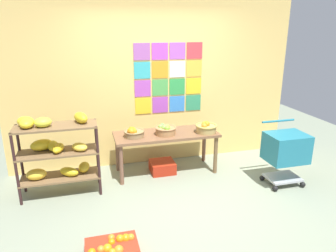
{
  "coord_description": "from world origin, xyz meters",
  "views": [
    {
      "loc": [
        -1.1,
        -3.35,
        2.2
      ],
      "look_at": [
        0.02,
        0.79,
        0.84
      ],
      "focal_mm": 33.61,
      "sensor_mm": 36.0,
      "label": 1
    }
  ],
  "objects_px": {
    "orange_crate_foreground": "(112,249)",
    "display_table": "(166,138)",
    "banana_shelf_unit": "(56,148)",
    "shopping_cart": "(286,150)",
    "produce_crate_under_table": "(162,167)",
    "fruit_basket_left": "(206,128)",
    "fruit_basket_back_left": "(134,133)",
    "fruit_basket_centre": "(166,130)"
  },
  "relations": [
    {
      "from": "orange_crate_foreground",
      "to": "display_table",
      "type": "bearing_deg",
      "value": 59.7
    },
    {
      "from": "banana_shelf_unit",
      "to": "shopping_cart",
      "type": "height_order",
      "value": "banana_shelf_unit"
    },
    {
      "from": "produce_crate_under_table",
      "to": "fruit_basket_left",
      "type": "bearing_deg",
      "value": -10.99
    },
    {
      "from": "fruit_basket_back_left",
      "to": "shopping_cart",
      "type": "distance_m",
      "value": 2.19
    },
    {
      "from": "produce_crate_under_table",
      "to": "shopping_cart",
      "type": "bearing_deg",
      "value": -27.63
    },
    {
      "from": "fruit_basket_back_left",
      "to": "produce_crate_under_table",
      "type": "distance_m",
      "value": 0.77
    },
    {
      "from": "banana_shelf_unit",
      "to": "display_table",
      "type": "xyz_separation_m",
      "value": [
        1.58,
        0.27,
        -0.1
      ]
    },
    {
      "from": "display_table",
      "to": "shopping_cart",
      "type": "bearing_deg",
      "value": -28.63
    },
    {
      "from": "fruit_basket_left",
      "to": "produce_crate_under_table",
      "type": "height_order",
      "value": "fruit_basket_left"
    },
    {
      "from": "fruit_basket_left",
      "to": "shopping_cart",
      "type": "bearing_deg",
      "value": -37.13
    },
    {
      "from": "banana_shelf_unit",
      "to": "orange_crate_foreground",
      "type": "distance_m",
      "value": 1.68
    },
    {
      "from": "display_table",
      "to": "fruit_basket_left",
      "type": "bearing_deg",
      "value": -12.26
    },
    {
      "from": "fruit_basket_back_left",
      "to": "orange_crate_foreground",
      "type": "relative_size",
      "value": 0.59
    },
    {
      "from": "display_table",
      "to": "orange_crate_foreground",
      "type": "bearing_deg",
      "value": -120.3
    },
    {
      "from": "banana_shelf_unit",
      "to": "shopping_cart",
      "type": "xyz_separation_m",
      "value": [
        3.12,
        -0.57,
        -0.13
      ]
    },
    {
      "from": "fruit_basket_back_left",
      "to": "fruit_basket_left",
      "type": "relative_size",
      "value": 0.92
    },
    {
      "from": "fruit_basket_centre",
      "to": "shopping_cart",
      "type": "xyz_separation_m",
      "value": [
        1.56,
        -0.78,
        -0.18
      ]
    },
    {
      "from": "fruit_basket_back_left",
      "to": "orange_crate_foreground",
      "type": "bearing_deg",
      "value": -106.73
    },
    {
      "from": "fruit_basket_centre",
      "to": "fruit_basket_left",
      "type": "distance_m",
      "value": 0.63
    },
    {
      "from": "fruit_basket_left",
      "to": "orange_crate_foreground",
      "type": "relative_size",
      "value": 0.65
    },
    {
      "from": "produce_crate_under_table",
      "to": "fruit_basket_back_left",
      "type": "bearing_deg",
      "value": -173.79
    },
    {
      "from": "display_table",
      "to": "produce_crate_under_table",
      "type": "height_order",
      "value": "display_table"
    },
    {
      "from": "orange_crate_foreground",
      "to": "fruit_basket_left",
      "type": "bearing_deg",
      "value": 44.82
    },
    {
      "from": "display_table",
      "to": "orange_crate_foreground",
      "type": "xyz_separation_m",
      "value": [
        -1.01,
        -1.73,
        -0.48
      ]
    },
    {
      "from": "fruit_basket_centre",
      "to": "fruit_basket_back_left",
      "type": "height_order",
      "value": "fruit_basket_back_left"
    },
    {
      "from": "banana_shelf_unit",
      "to": "fruit_basket_back_left",
      "type": "relative_size",
      "value": 3.63
    },
    {
      "from": "display_table",
      "to": "shopping_cart",
      "type": "height_order",
      "value": "shopping_cart"
    },
    {
      "from": "fruit_basket_left",
      "to": "produce_crate_under_table",
      "type": "distance_m",
      "value": 0.93
    },
    {
      "from": "banana_shelf_unit",
      "to": "fruit_basket_centre",
      "type": "xyz_separation_m",
      "value": [
        1.56,
        0.21,
        0.06
      ]
    },
    {
      "from": "display_table",
      "to": "fruit_basket_left",
      "type": "distance_m",
      "value": 0.63
    },
    {
      "from": "fruit_basket_left",
      "to": "shopping_cart",
      "type": "distance_m",
      "value": 1.18
    },
    {
      "from": "fruit_basket_left",
      "to": "orange_crate_foreground",
      "type": "bearing_deg",
      "value": -135.18
    },
    {
      "from": "fruit_basket_centre",
      "to": "fruit_basket_left",
      "type": "height_order",
      "value": "fruit_basket_left"
    },
    {
      "from": "fruit_basket_left",
      "to": "produce_crate_under_table",
      "type": "relative_size",
      "value": 0.9
    },
    {
      "from": "display_table",
      "to": "produce_crate_under_table",
      "type": "xyz_separation_m",
      "value": [
        -0.06,
        -0.0,
        -0.48
      ]
    },
    {
      "from": "display_table",
      "to": "produce_crate_under_table",
      "type": "bearing_deg",
      "value": -178.4
    },
    {
      "from": "fruit_basket_centre",
      "to": "fruit_basket_back_left",
      "type": "distance_m",
      "value": 0.48
    },
    {
      "from": "banana_shelf_unit",
      "to": "fruit_basket_left",
      "type": "xyz_separation_m",
      "value": [
        2.18,
        0.14,
        0.06
      ]
    },
    {
      "from": "banana_shelf_unit",
      "to": "fruit_basket_back_left",
      "type": "xyz_separation_m",
      "value": [
        1.08,
        0.22,
        0.05
      ]
    },
    {
      "from": "fruit_basket_centre",
      "to": "produce_crate_under_table",
      "type": "height_order",
      "value": "fruit_basket_centre"
    },
    {
      "from": "fruit_basket_back_left",
      "to": "produce_crate_under_table",
      "type": "xyz_separation_m",
      "value": [
        0.44,
        0.05,
        -0.63
      ]
    },
    {
      "from": "fruit_basket_centre",
      "to": "display_table",
      "type": "bearing_deg",
      "value": 69.11
    }
  ]
}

